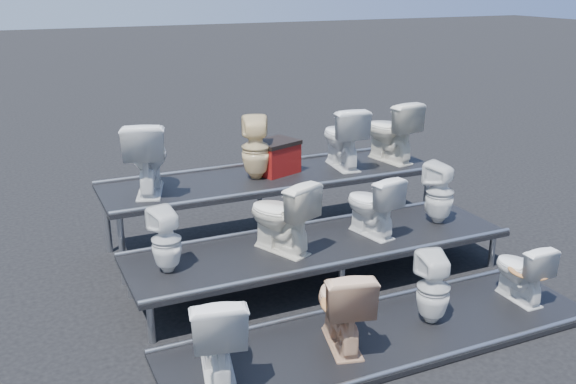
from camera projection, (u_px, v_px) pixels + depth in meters
name	position (u px, v px, depth m)	size (l,w,h in m)	color
ground	(320.00, 281.00, 7.10)	(80.00, 80.00, 0.00)	black
tier_front	(384.00, 335.00, 5.97)	(4.20, 1.20, 0.06)	black
tier_mid	(320.00, 262.00, 7.03)	(4.20, 1.20, 0.46)	black
tier_back	(274.00, 208.00, 8.08)	(4.20, 1.20, 0.86)	black
toilet_0	(216.00, 333.00, 5.20)	(0.45, 0.78, 0.80)	white
toilet_1	(342.00, 305.00, 5.65)	(0.44, 0.77, 0.78)	tan
toilet_2	(433.00, 288.00, 6.05)	(0.31, 0.32, 0.70)	white
toilet_3	(521.00, 271.00, 6.49)	(0.36, 0.62, 0.64)	white
toilet_4	(166.00, 240.00, 6.19)	(0.29, 0.30, 0.65)	white
toilet_5	(281.00, 215.00, 6.64)	(0.44, 0.77, 0.79)	silver
toilet_6	(372.00, 205.00, 7.09)	(0.39, 0.69, 0.70)	white
toilet_7	(440.00, 193.00, 7.44)	(0.32, 0.33, 0.72)	white
toilet_8	(147.00, 157.00, 7.21)	(0.47, 0.82, 0.84)	white
toilet_9	(256.00, 148.00, 7.74)	(0.34, 0.35, 0.76)	beige
toilet_10	(343.00, 137.00, 8.20)	(0.44, 0.78, 0.79)	white
toilet_11	(391.00, 131.00, 8.48)	(0.45, 0.80, 0.81)	silver
red_crate	(276.00, 159.00, 8.01)	(0.51, 0.41, 0.37)	maroon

